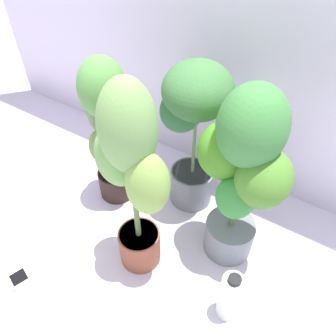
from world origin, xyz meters
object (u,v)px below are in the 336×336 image
Objects in this scene: potted_plant_back_right at (242,170)px; nutrient_bottle at (230,297)px; potted_plant_center at (132,172)px; potted_plant_back_center at (193,122)px; potted_plant_back_left at (107,123)px; hygrometer_box at (19,278)px.

potted_plant_back_right is 3.20× the size of nutrient_bottle.
potted_plant_back_right reaches higher than nutrient_bottle.
potted_plant_center is 0.62m from nutrient_bottle.
potted_plant_center is at bearing -89.84° from potted_plant_back_center.
potted_plant_back_center reaches higher than nutrient_bottle.
potted_plant_center reaches higher than potted_plant_back_left.
potted_plant_center is 1.17× the size of potted_plant_back_left.
nutrient_bottle is (0.45, -0.47, -0.37)m from potted_plant_back_center.
nutrient_bottle is at bearing -19.35° from potted_plant_back_left.
hygrometer_box is (-0.38, -0.39, -0.54)m from potted_plant_center.
potted_plant_back_left is (-0.34, -0.19, -0.03)m from potted_plant_back_center.
nutrient_bottle is at bearing -2.67° from potted_plant_center.
nutrient_bottle is at bearing 132.00° from hygrometer_box.
potted_plant_back_center is 1.04m from hygrometer_box.
potted_plant_back_left is at bearing -179.73° from potted_plant_back_right.
potted_plant_center is 0.44m from potted_plant_back_left.
potted_plant_center is 3.41× the size of nutrient_bottle.
hygrometer_box is (-0.38, -0.84, -0.49)m from potted_plant_back_center.
hygrometer_box is at bearing -134.63° from potted_plant_center.
potted_plant_back_right is at bearing 151.17° from hygrometer_box.
nutrient_bottle is at bearing -64.61° from potted_plant_back_right.
potted_plant_back_left is 7.86× the size of hygrometer_box.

